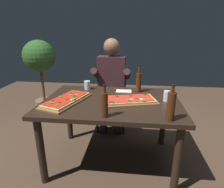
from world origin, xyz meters
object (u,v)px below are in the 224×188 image
Objects in this scene: tumbler_near_camera at (167,97)px; potted_plant_corner at (41,68)px; dining_table at (111,109)px; vinegar_bottle_green at (105,104)px; oil_bottle_amber at (139,82)px; tumbler_far_side at (87,85)px; pizza_rectangular_left at (66,100)px; diner_chair at (112,96)px; wine_bottle_dark at (171,106)px; seated_diner at (111,81)px; pizza_rectangular_front at (129,100)px.

potted_plant_corner is at bearing 153.11° from tumbler_near_camera.
vinegar_bottle_green is (-0.01, -0.40, 0.21)m from dining_table.
oil_bottle_amber reaches higher than dining_table.
tumbler_far_side is at bearing 134.44° from dining_table.
oil_bottle_amber is at bearing 67.64° from vinegar_bottle_green.
pizza_rectangular_left is 2.21× the size of vinegar_bottle_green.
tumbler_near_camera is 1.08m from diner_chair.
oil_bottle_amber reaches higher than wine_bottle_dark.
pizza_rectangular_left is 0.85m from oil_bottle_amber.
seated_diner is at bearing 118.01° from wine_bottle_dark.
pizza_rectangular_front is 0.42m from vinegar_bottle_green.
seated_diner reaches higher than potted_plant_corner.
tumbler_far_side is at bearing 113.79° from vinegar_bottle_green.
oil_bottle_amber is (0.10, 0.35, 0.10)m from pizza_rectangular_front.
vinegar_bottle_green reaches higher than pizza_rectangular_front.
pizza_rectangular_front is at bearing -34.85° from potted_plant_corner.
potted_plant_corner reaches higher than tumbler_far_side.
seated_diner reaches higher than wine_bottle_dark.
potted_plant_corner is (-0.89, 0.61, 0.07)m from tumbler_far_side.
tumbler_far_side reaches higher than pizza_rectangular_front.
dining_table is 0.45m from vinegar_bottle_green.
tumbler_near_camera is 2.01m from potted_plant_corner.
oil_bottle_amber reaches higher than tumbler_near_camera.
tumbler_near_camera is (0.57, 0.44, -0.07)m from vinegar_bottle_green.
seated_diner is at bearing 96.77° from dining_table.
oil_bottle_amber reaches higher than tumbler_far_side.
dining_table is at bearing -84.17° from diner_chair.
tumbler_near_camera is at bearing 4.26° from dining_table.
pizza_rectangular_front is 5.62× the size of tumbler_near_camera.
wine_bottle_dark is (0.96, -0.30, 0.10)m from pizza_rectangular_left.
dining_table is 0.47m from pizza_rectangular_left.
wine_bottle_dark is 0.45m from tumbler_near_camera.
oil_bottle_amber is at bearing 48.13° from dining_table.
oil_bottle_amber is (-0.24, 0.72, 0.00)m from wine_bottle_dark.
pizza_rectangular_front is (0.18, -0.03, 0.12)m from dining_table.
oil_bottle_amber reaches higher than vinegar_bottle_green.
potted_plant_corner is at bearing 145.77° from tumbler_far_side.
dining_table is at bearing -37.72° from potted_plant_corner.
pizza_rectangular_front is 0.38m from oil_bottle_amber.
wine_bottle_dark is at bearing -37.74° from potted_plant_corner.
oil_bottle_amber is at bearing 136.03° from tumbler_near_camera.
oil_bottle_amber reaches higher than diner_chair.
dining_table is 0.75m from seated_diner.
pizza_rectangular_front and pizza_rectangular_left have the same top height.
tumbler_near_camera is 0.08× the size of seated_diner.
tumbler_far_side is (-0.34, 0.34, 0.15)m from dining_table.
wine_bottle_dark reaches higher than tumbler_near_camera.
dining_table is 13.18× the size of tumbler_near_camera.
wine_bottle_dark is 0.93× the size of oil_bottle_amber.
seated_diner is at bearing 131.21° from oil_bottle_amber.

